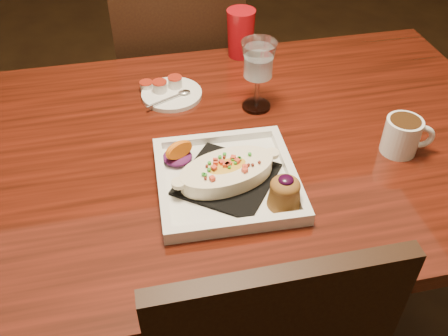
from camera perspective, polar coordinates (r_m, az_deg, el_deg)
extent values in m
plane|color=black|center=(1.73, -0.89, -17.04)|extent=(7.00, 7.00, 0.00)
cube|color=#61180D|center=(1.17, -1.26, 1.94)|extent=(1.50, 0.90, 0.04)
cylinder|color=black|center=(1.88, 17.03, 2.78)|extent=(0.07, 0.07, 0.71)
cube|color=black|center=(1.90, -5.30, 8.54)|extent=(0.42, 0.42, 0.04)
cylinder|color=black|center=(2.19, -1.14, 6.49)|extent=(0.04, 0.04, 0.45)
cylinder|color=black|center=(2.16, -10.05, 5.30)|extent=(0.04, 0.04, 0.45)
cylinder|color=black|center=(1.92, 0.85, 0.82)|extent=(0.04, 0.04, 0.45)
cylinder|color=black|center=(1.89, -9.23, -0.61)|extent=(0.04, 0.04, 0.45)
cube|color=black|center=(1.61, -4.87, 12.44)|extent=(0.40, 0.03, 0.46)
cube|color=white|center=(1.06, 0.34, -1.62)|extent=(0.30, 0.30, 0.01)
cube|color=black|center=(1.05, 0.35, -1.26)|extent=(0.25, 0.25, 0.01)
ellipsoid|color=gold|center=(1.04, 0.35, -0.38)|extent=(0.20, 0.13, 0.03)
ellipsoid|color=#5D1553|center=(1.10, -5.35, 1.29)|extent=(0.07, 0.07, 0.02)
cone|color=#8D5D23|center=(0.99, 6.92, -3.06)|extent=(0.07, 0.07, 0.05)
ellipsoid|color=#8D5D23|center=(0.97, 7.03, -2.01)|extent=(0.06, 0.06, 0.03)
ellipsoid|color=black|center=(0.96, 7.11, -1.37)|extent=(0.03, 0.03, 0.01)
cylinder|color=white|center=(1.19, 19.60, 3.47)|extent=(0.08, 0.08, 0.08)
cylinder|color=#331D0E|center=(1.17, 19.98, 4.82)|extent=(0.07, 0.07, 0.02)
torus|color=white|center=(1.20, 21.59, 3.34)|extent=(0.06, 0.03, 0.06)
cylinder|color=silver|center=(1.28, 3.70, 7.11)|extent=(0.07, 0.07, 0.01)
cylinder|color=silver|center=(1.26, 3.78, 8.69)|extent=(0.01, 0.01, 0.08)
cone|color=silver|center=(1.22, 3.97, 12.17)|extent=(0.09, 0.09, 0.09)
cylinder|color=white|center=(1.33, -5.99, 8.39)|extent=(0.16, 0.16, 0.01)
cylinder|color=silver|center=(1.33, -7.34, 9.18)|extent=(0.04, 0.04, 0.03)
cylinder|color=#B52816|center=(1.32, -7.39, 9.72)|extent=(0.04, 0.04, 0.00)
cylinder|color=silver|center=(1.34, -5.61, 9.72)|extent=(0.04, 0.04, 0.03)
cylinder|color=#B52816|center=(1.34, -5.65, 10.25)|extent=(0.04, 0.04, 0.00)
cylinder|color=silver|center=(1.36, -8.85, 9.17)|extent=(0.03, 0.03, 0.02)
cylinder|color=#B52816|center=(1.35, -8.91, 9.65)|extent=(0.04, 0.04, 0.00)
cone|color=#B30C15|center=(1.49, 1.92, 15.13)|extent=(0.08, 0.08, 0.14)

